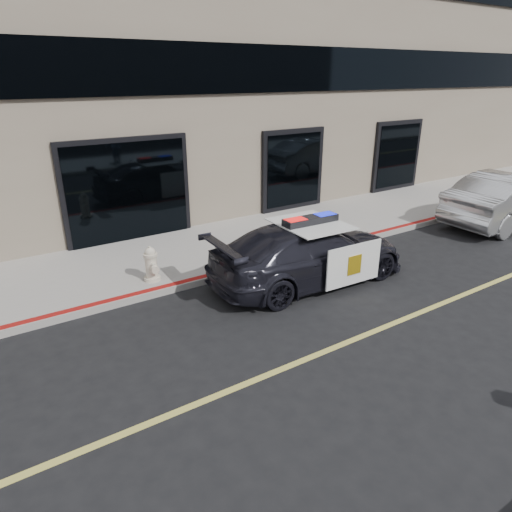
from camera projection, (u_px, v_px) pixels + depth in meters
ground at (329, 350)px, 7.77m from camera, size 120.00×120.00×0.00m
sidewalk_n at (193, 252)px, 11.82m from camera, size 60.00×3.50×0.15m
building_n at (106, 15)px, 13.68m from camera, size 60.00×7.00×12.00m
police_car at (309, 253)px, 10.12m from camera, size 2.35×4.80×1.52m
silver_sedan at (512, 199)px, 13.94m from camera, size 1.91×4.96×1.61m
fire_hydrant at (151, 265)px, 9.90m from camera, size 0.36×0.50×0.79m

